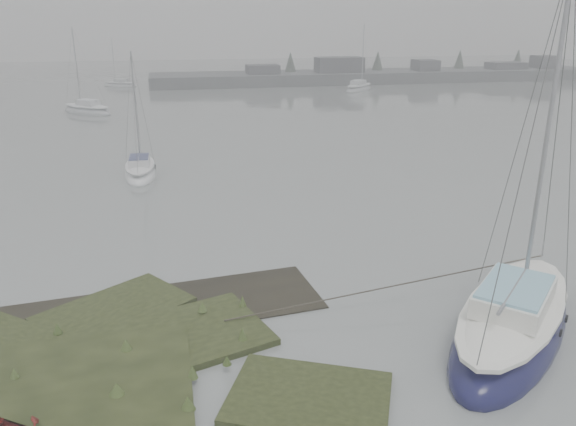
{
  "coord_description": "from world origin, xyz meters",
  "views": [
    {
      "loc": [
        -2.12,
        -10.51,
        8.0
      ],
      "look_at": [
        1.62,
        6.92,
        1.8
      ],
      "focal_mm": 35.0,
      "sensor_mm": 36.0,
      "label": 1
    }
  ],
  "objects": [
    {
      "name": "sailboat_far_b",
      "position": [
        19.95,
        52.78,
        0.25
      ],
      "size": [
        5.23,
        5.43,
        8.01
      ],
      "rotation": [
        0.0,
        0.0,
        -0.75
      ],
      "color": "#9EA3A7",
      "rests_on": "ground"
    },
    {
      "name": "ground",
      "position": [
        0.0,
        30.0,
        0.0
      ],
      "size": [
        160.0,
        160.0,
        0.0
      ],
      "primitive_type": "plane",
      "color": "gray",
      "rests_on": "ground"
    },
    {
      "name": "far_shoreline",
      "position": [
        26.84,
        61.9,
        0.85
      ],
      "size": [
        60.0,
        8.0,
        4.15
      ],
      "color": "#4C4F51",
      "rests_on": "ground"
    },
    {
      "name": "sailboat_white",
      "position": [
        -3.75,
        19.78,
        0.21
      ],
      "size": [
        1.65,
        4.92,
        6.93
      ],
      "rotation": [
        0.0,
        0.0,
        -0.01
      ],
      "color": "white",
      "rests_on": "ground"
    },
    {
      "name": "sailboat_far_a",
      "position": [
        -9.07,
        42.18,
        0.24
      ],
      "size": [
        5.33,
        5.17,
        7.89
      ],
      "rotation": [
        0.0,
        0.0,
        0.81
      ],
      "color": "#9EA2A7",
      "rests_on": "ground"
    },
    {
      "name": "sailboat_main",
      "position": [
        6.41,
        0.99,
        0.32
      ],
      "size": [
        7.02,
        6.92,
        10.47
      ],
      "rotation": [
        0.0,
        0.0,
        -0.8
      ],
      "color": "#12123B",
      "rests_on": "ground"
    },
    {
      "name": "sailboat_far_c",
      "position": [
        -7.57,
        62.69,
        0.2
      ],
      "size": [
        4.63,
        3.55,
        6.35
      ],
      "rotation": [
        0.0,
        0.0,
        1.04
      ],
      "color": "#AAB0B3",
      "rests_on": "ground"
    }
  ]
}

